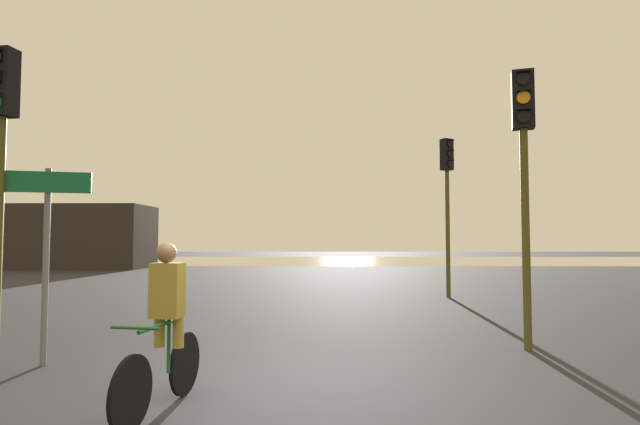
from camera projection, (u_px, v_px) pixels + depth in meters
name	position (u px, v px, depth m)	size (l,w,h in m)	color
ground_plane	(269.00, 400.00, 5.12)	(120.00, 120.00, 0.00)	#28282D
water_strip	(316.00, 260.00, 38.32)	(80.00, 16.00, 0.01)	#9E937F
distant_building	(76.00, 237.00, 28.50)	(8.08, 4.00, 3.57)	#2D2823
traffic_light_near_left	(1.00, 143.00, 6.46)	(0.35, 0.37, 4.15)	#4C4719
traffic_light_far_right	(447.00, 187.00, 14.27)	(0.40, 0.42, 4.53)	#4C4719
traffic_light_near_right	(524.00, 154.00, 7.59)	(0.38, 0.39, 4.24)	#4C4719
direction_sign_post	(46.00, 236.00, 6.59)	(1.08, 0.27, 2.60)	slate
cyclist	(165.00, 324.00, 4.88)	(0.49, 1.69, 1.62)	black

